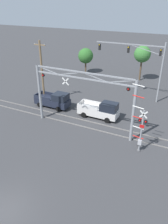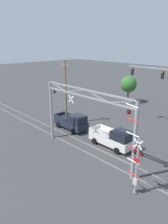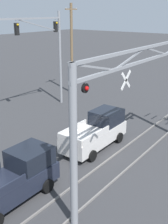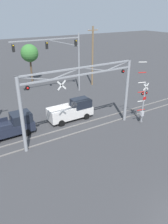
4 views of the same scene
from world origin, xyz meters
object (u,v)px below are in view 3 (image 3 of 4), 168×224
traffic_signal_span (42,44)px  utility_pole_right (72,49)px  pickup_truck_following (14,179)px  crossing_gantry (142,95)px  pickup_truck_lead (97,131)px

traffic_signal_span → utility_pole_right: (5.67, 1.32, -1.08)m
pickup_truck_following → utility_pole_right: size_ratio=0.54×
crossing_gantry → pickup_truck_following: size_ratio=2.39×
pickup_truck_lead → utility_pole_right: 13.70m
crossing_gantry → utility_pole_right: utility_pole_right is taller
traffic_signal_span → pickup_truck_following: bearing=-141.9°
pickup_truck_lead → utility_pole_right: size_ratio=0.56×
crossing_gantry → pickup_truck_lead: (0.93, 3.44, -3.32)m
traffic_signal_span → pickup_truck_lead: 10.15m
crossing_gantry → pickup_truck_following: (-6.14, 3.44, -3.33)m
crossing_gantry → utility_pole_right: (10.00, 12.98, 0.47)m
traffic_signal_span → pickup_truck_lead: size_ratio=1.93×
crossing_gantry → pickup_truck_following: crossing_gantry is taller
crossing_gantry → pickup_truck_following: bearing=150.7°
crossing_gantry → traffic_signal_span: 12.54m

